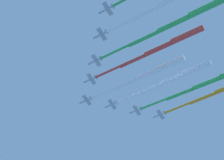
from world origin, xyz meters
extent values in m
cylinder|color=#9EA3AD|center=(-0.21, 24.56, 181.17)|extent=(3.76, 9.00, 1.28)
cone|color=#1959A5|center=(-1.63, 29.40, 181.17)|extent=(1.53, 1.59, 1.22)
cylinder|color=black|center=(1.13, 20.00, 181.17)|extent=(1.09, 0.85, 0.96)
ellipsoid|color=black|center=(-0.68, 26.48, 181.63)|extent=(1.37, 2.07, 0.81)
cube|color=#9EA3AD|center=(-0.06, 24.04, 181.12)|extent=(8.71, 4.92, 1.67)
cube|color=#1959A5|center=(-3.68, 22.97, 181.89)|extent=(1.33, 2.41, 0.23)
cube|color=#1959A5|center=(3.58, 25.10, 180.49)|extent=(1.33, 2.41, 0.23)
cube|color=#9EA3AD|center=(0.86, 20.93, 181.17)|extent=(3.35, 1.95, 0.68)
cube|color=#1959A5|center=(1.02, 20.98, 182.10)|extent=(0.84, 1.47, 1.89)
cylinder|color=white|center=(3.48, 12.00, 181.17)|extent=(6.77, 18.20, 1.63)
cylinder|color=white|center=(8.29, -3.35, 181.11)|extent=(7.56, 18.43, 2.45)
cylinder|color=white|center=(12.43, -18.89, 181.19)|extent=(8.34, 18.66, 3.26)
cylinder|color=white|center=(16.54, -34.44, 181.27)|extent=(9.12, 18.89, 4.08)
cylinder|color=#9EA3AD|center=(-9.58, 9.56, 182.47)|extent=(3.71, 9.01, 1.28)
cone|color=#1959A5|center=(-10.97, 14.42, 182.47)|extent=(1.53, 1.59, 1.22)
cylinder|color=black|center=(-8.27, 4.99, 182.47)|extent=(1.09, 0.84, 0.96)
ellipsoid|color=black|center=(-10.04, 11.49, 182.93)|extent=(1.36, 2.07, 0.81)
cube|color=#9EA3AD|center=(-9.44, 9.04, 182.42)|extent=(8.70, 4.87, 1.69)
cube|color=#1959A5|center=(-13.07, 8.00, 183.20)|extent=(1.31, 2.41, 0.23)
cube|color=#1959A5|center=(-5.79, 10.08, 181.78)|extent=(1.31, 2.41, 0.23)
cube|color=#9EA3AD|center=(-8.54, 5.93, 182.47)|extent=(3.34, 1.93, 0.69)
cube|color=#1959A5|center=(-8.37, 5.97, 183.40)|extent=(0.84, 1.48, 1.89)
cylinder|color=red|center=(-5.78, -3.75, 182.47)|extent=(7.13, 19.90, 1.63)
cylinder|color=red|center=(-0.66, -20.59, 182.42)|extent=(7.92, 20.12, 2.45)
cylinder|color=red|center=(3.78, -37.61, 182.49)|extent=(8.70, 20.35, 3.27)
cylinder|color=red|center=(8.20, -54.64, 182.57)|extent=(9.49, 20.57, 4.09)
cylinder|color=#9EA3AD|center=(15.69, 16.81, 182.70)|extent=(3.74, 9.01, 1.31)
cone|color=#1959A5|center=(14.30, 21.66, 182.70)|extent=(1.55, 1.59, 1.24)
cylinder|color=black|center=(17.00, 12.24, 182.70)|extent=(1.11, 0.85, 0.98)
ellipsoid|color=black|center=(15.24, 18.74, 183.16)|extent=(1.38, 2.07, 0.83)
cube|color=#9EA3AD|center=(15.83, 16.29, 182.65)|extent=(8.66, 4.86, 1.93)
cube|color=#1959A5|center=(12.23, 15.25, 183.55)|extent=(1.31, 2.41, 0.25)
cube|color=#1959A5|center=(19.46, 17.33, 181.90)|extent=(1.31, 2.41, 0.25)
cube|color=#9EA3AD|center=(16.73, 13.17, 182.70)|extent=(3.33, 1.92, 0.78)
cube|color=#1959A5|center=(16.93, 13.23, 183.63)|extent=(0.89, 1.49, 1.88)
cylinder|color=white|center=(19.32, 4.16, 182.70)|extent=(6.74, 18.39, 1.67)
cylinder|color=white|center=(24.06, -11.36, 182.64)|extent=(7.54, 18.62, 2.50)
cylinder|color=white|center=(28.14, -27.06, 182.73)|extent=(8.34, 18.85, 3.33)
cylinder|color=white|center=(32.19, -42.77, 182.82)|extent=(9.14, 19.08, 4.17)
cylinder|color=#9EA3AD|center=(-18.95, -5.44, 179.62)|extent=(3.71, 9.01, 1.30)
cone|color=#1959A5|center=(-20.34, -0.58, 179.62)|extent=(1.54, 1.59, 1.23)
cylinder|color=black|center=(-17.65, -10.01, 179.62)|extent=(1.10, 0.84, 0.97)
ellipsoid|color=black|center=(-19.40, -3.51, 180.07)|extent=(1.37, 2.07, 0.82)
cube|color=#9EA3AD|center=(-18.82, -5.96, 179.57)|extent=(8.68, 4.86, 1.83)
cube|color=#1959A5|center=(-22.43, -6.99, 180.41)|extent=(1.31, 2.41, 0.24)
cube|color=#1959A5|center=(-15.17, -4.92, 178.86)|extent=(1.31, 2.41, 0.24)
cube|color=#9EA3AD|center=(-17.92, -9.07, 179.62)|extent=(3.33, 1.92, 0.74)
cube|color=#1959A5|center=(-17.73, -9.02, 180.55)|extent=(0.87, 1.48, 1.89)
cylinder|color=green|center=(-14.96, -19.49, 179.62)|extent=(7.60, 21.59, 1.65)
cylinder|color=green|center=(-9.45, -37.79, 179.56)|extent=(8.40, 21.82, 2.48)
cylinder|color=green|center=(-4.61, -56.29, 179.64)|extent=(9.20, 22.05, 3.31)
cylinder|color=green|center=(0.21, -74.79, 179.73)|extent=(9.99, 22.27, 4.13)
cylinder|color=#9EA3AD|center=(31.59, 9.06, 182.30)|extent=(3.83, 8.98, 1.27)
cone|color=#1959A5|center=(30.13, 13.89, 182.30)|extent=(1.54, 1.59, 1.21)
cylinder|color=black|center=(32.97, 4.51, 182.30)|extent=(1.09, 0.85, 0.96)
ellipsoid|color=black|center=(31.09, 10.98, 182.76)|extent=(1.38, 2.07, 0.80)
cube|color=#9EA3AD|center=(31.74, 8.54, 182.25)|extent=(8.72, 4.99, 1.59)
cube|color=#1959A5|center=(28.12, 7.45, 182.99)|extent=(1.34, 2.41, 0.22)
cube|color=#1959A5|center=(35.38, 9.64, 181.65)|extent=(1.34, 2.41, 0.22)
cube|color=#9EA3AD|center=(32.68, 5.44, 182.30)|extent=(3.35, 1.97, 0.65)
cube|color=#1959A5|center=(32.84, 5.49, 183.23)|extent=(0.83, 1.47, 1.89)
cylinder|color=green|center=(35.78, -4.77, 182.30)|extent=(7.82, 21.17, 1.62)
cylinder|color=green|center=(41.51, -22.68, 182.25)|extent=(8.59, 21.40, 2.43)
cylinder|color=green|center=(46.57, -40.80, 182.32)|extent=(9.37, 21.64, 3.24)
cylinder|color=#9EA3AD|center=(-28.33, -20.43, 182.09)|extent=(3.70, 9.02, 1.30)
cone|color=#1959A5|center=(-29.70, -15.57, 182.09)|extent=(1.55, 1.59, 1.24)
cylinder|color=black|center=(-27.04, -25.00, 182.09)|extent=(1.10, 0.84, 0.98)
ellipsoid|color=black|center=(-28.77, -18.50, 182.55)|extent=(1.37, 2.07, 0.82)
cube|color=#9EA3AD|center=(-28.19, -20.96, 182.04)|extent=(8.67, 4.84, 1.88)
cube|color=#1959A5|center=(-31.80, -21.97, 182.91)|extent=(1.30, 2.41, 0.24)
cube|color=#1959A5|center=(-24.55, -19.93, 181.31)|extent=(1.30, 2.41, 0.24)
cube|color=#9EA3AD|center=(-27.30, -24.07, 182.09)|extent=(3.33, 1.91, 0.76)
cube|color=#1959A5|center=(-27.11, -24.02, 183.02)|extent=(0.87, 1.49, 1.88)
cylinder|color=white|center=(-24.73, -33.18, 182.09)|extent=(6.72, 18.59, 1.66)
cylinder|color=white|center=(-20.00, -48.87, 182.03)|extent=(7.51, 18.81, 2.49)
cylinder|color=#9EA3AD|center=(47.49, 1.31, 183.52)|extent=(3.63, 9.02, 1.29)
cone|color=#1959A5|center=(46.15, 6.18, 183.52)|extent=(1.53, 1.58, 1.23)
cylinder|color=black|center=(48.74, -3.27, 183.52)|extent=(1.09, 0.83, 0.97)
ellipsoid|color=black|center=(47.05, 3.25, 183.98)|extent=(1.35, 2.06, 0.81)
cube|color=#9EA3AD|center=(47.62, 0.79, 183.47)|extent=(8.69, 4.79, 1.76)
cube|color=#1959A5|center=(43.99, -0.21, 184.28)|extent=(1.29, 2.40, 0.23)
cube|color=#1959A5|center=(51.28, 1.79, 182.80)|extent=(1.29, 2.40, 0.23)
cube|color=#9EA3AD|center=(48.49, -2.33, 183.52)|extent=(3.34, 1.90, 0.72)
cube|color=#1959A5|center=(48.66, -2.28, 184.45)|extent=(0.84, 1.48, 1.89)
cylinder|color=orange|center=(51.26, -12.46, 183.52)|extent=(7.20, 20.90, 1.64)
cylinder|color=orange|center=(56.43, -30.18, 183.46)|extent=(7.99, 21.12, 2.47)
cylinder|color=#9EA3AD|center=(-37.70, -35.43, 181.23)|extent=(3.61, 9.02, 1.28)
cone|color=#1959A5|center=(-39.03, -30.56, 181.23)|extent=(1.52, 1.57, 1.22)
cylinder|color=black|center=(-36.45, -40.01, 181.23)|extent=(1.08, 0.83, 0.96)
ellipsoid|color=black|center=(-38.14, -33.50, 181.69)|extent=(1.34, 2.06, 0.81)
cube|color=#9EA3AD|center=(-37.57, -35.95, 181.18)|extent=(8.71, 4.79, 1.66)
cube|color=#1959A5|center=(-41.21, -36.95, 181.94)|extent=(1.29, 2.40, 0.22)
cube|color=#1959A5|center=(-33.90, -34.95, 180.55)|extent=(1.29, 2.40, 0.22)
cube|color=#9EA3AD|center=(-36.70, -39.08, 181.23)|extent=(3.34, 1.90, 0.68)
cube|color=#1959A5|center=(-36.54, -39.03, 182.16)|extent=(0.81, 1.47, 1.89)
camera|label=1|loc=(-111.33, -116.42, -4.33)|focal=62.17mm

